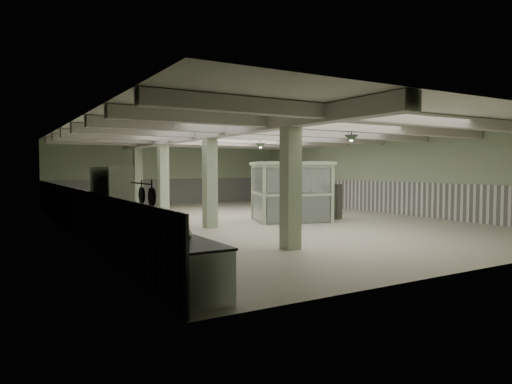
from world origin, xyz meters
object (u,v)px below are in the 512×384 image
walkin_cooler (112,210)px  filing_cabinet (333,201)px  prep_counter (152,252)px  guard_booth (291,180)px

walkin_cooler → filing_cabinet: bearing=17.1°
prep_counter → guard_booth: size_ratio=1.51×
prep_counter → walkin_cooler: 3.06m
walkin_cooler → filing_cabinet: (9.75, 2.99, -0.33)m
prep_counter → guard_booth: (7.80, 6.37, 1.18)m
prep_counter → walkin_cooler: bearing=91.6°
prep_counter → walkin_cooler: size_ratio=2.36×
prep_counter → walkin_cooler: (-0.08, 3.00, 0.60)m
prep_counter → filing_cabinet: size_ratio=3.72×
guard_booth → filing_cabinet: 2.11m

